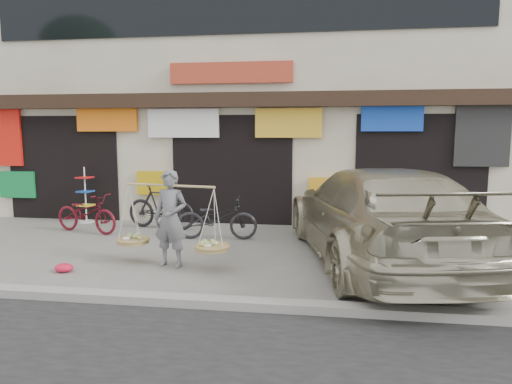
# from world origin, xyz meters

# --- Properties ---
(ground) EXTENTS (70.00, 70.00, 0.00)m
(ground) POSITION_xyz_m (0.00, 0.00, 0.00)
(ground) COLOR slate
(ground) RESTS_ON ground
(kerb) EXTENTS (70.00, 0.25, 0.12)m
(kerb) POSITION_xyz_m (0.00, -2.00, 0.06)
(kerb) COLOR gray
(kerb) RESTS_ON ground
(shophouse_block) EXTENTS (14.00, 6.32, 7.00)m
(shophouse_block) POSITION_xyz_m (-0.00, 6.42, 3.45)
(shophouse_block) COLOR beige
(shophouse_block) RESTS_ON ground
(street_vendor) EXTENTS (2.05, 0.83, 1.65)m
(street_vendor) POSITION_xyz_m (-0.31, -0.31, 0.76)
(street_vendor) COLOR slate
(street_vendor) RESTS_ON ground
(bike_0) EXTENTS (1.82, 1.07, 0.90)m
(bike_0) POSITION_xyz_m (-3.09, 1.98, 0.45)
(bike_0) COLOR maroon
(bike_0) RESTS_ON ground
(bike_1) EXTENTS (1.84, 0.85, 1.06)m
(bike_1) POSITION_xyz_m (-1.55, 2.62, 0.53)
(bike_1) COLOR black
(bike_1) RESTS_ON ground
(bike_2) EXTENTS (1.78, 0.75, 0.91)m
(bike_2) POSITION_xyz_m (0.00, 1.76, 0.45)
(bike_2) COLOR black
(bike_2) RESTS_ON ground
(suv) EXTENTS (3.49, 6.16, 1.69)m
(suv) POSITION_xyz_m (3.17, 0.46, 0.84)
(suv) COLOR #B3AD90
(suv) RESTS_ON ground
(display_rack) EXTENTS (0.39, 0.39, 1.41)m
(display_rack) POSITION_xyz_m (-3.71, 3.11, 0.57)
(display_rack) COLOR silver
(display_rack) RESTS_ON ground
(red_bag) EXTENTS (0.31, 0.25, 0.14)m
(red_bag) POSITION_xyz_m (-1.95, -0.88, 0.07)
(red_bag) COLOR red
(red_bag) RESTS_ON ground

